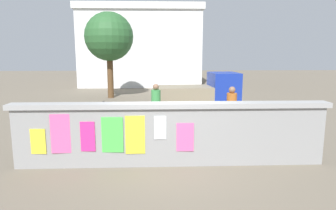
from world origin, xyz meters
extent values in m
plane|color=#6B6051|center=(0.00, 8.00, 0.00)|extent=(60.00, 60.00, 0.00)
cube|color=gray|center=(0.00, 0.00, 0.72)|extent=(7.52, 0.30, 1.44)
cube|color=#9A9A9A|center=(0.00, 0.00, 1.50)|extent=(7.72, 0.42, 0.12)
cube|color=yellow|center=(-3.15, -0.16, 0.69)|extent=(0.36, 0.02, 0.61)
cube|color=#F9599E|center=(-2.61, -0.16, 0.87)|extent=(0.45, 0.04, 0.94)
cube|color=#F42D8C|center=(-1.98, -0.16, 0.79)|extent=(0.35, 0.03, 0.72)
cube|color=#4CD84C|center=(-1.40, -0.16, 0.83)|extent=(0.51, 0.04, 0.86)
cube|color=yellow|center=(-0.86, -0.16, 0.82)|extent=(0.47, 0.02, 0.93)
cube|color=silver|center=(-0.27, -0.16, 0.99)|extent=(0.29, 0.02, 0.57)
cube|color=#F9599E|center=(0.33, -0.16, 0.75)|extent=(0.42, 0.03, 0.70)
cylinder|color=black|center=(2.75, 6.94, 0.35)|extent=(0.71, 0.25, 0.70)
cylinder|color=black|center=(2.84, 5.64, 0.35)|extent=(0.71, 0.25, 0.70)
cylinder|color=black|center=(0.25, 6.75, 0.35)|extent=(0.71, 0.25, 0.70)
cylinder|color=black|center=(0.35, 5.46, 0.35)|extent=(0.71, 0.25, 0.70)
cube|color=#1933A5|center=(2.70, 6.28, 1.10)|extent=(1.31, 1.58, 1.50)
cube|color=gray|center=(0.90, 6.15, 0.80)|extent=(2.50, 1.67, 0.90)
cylinder|color=black|center=(-2.52, 4.39, 0.30)|extent=(0.61, 0.15, 0.60)
cylinder|color=black|center=(-1.23, 4.27, 0.30)|extent=(0.61, 0.17, 0.60)
cube|color=red|center=(-1.88, 4.33, 0.58)|extent=(1.02, 0.33, 0.32)
cube|color=black|center=(-1.68, 4.31, 0.76)|extent=(0.58, 0.27, 0.10)
cube|color=#262626|center=(-2.43, 4.38, 0.85)|extent=(0.09, 0.56, 0.03)
cylinder|color=black|center=(-1.39, 2.01, 0.33)|extent=(0.66, 0.06, 0.66)
cylinder|color=black|center=(-2.44, 2.05, 0.33)|extent=(0.66, 0.06, 0.66)
cube|color=red|center=(-1.92, 2.03, 0.51)|extent=(0.95, 0.08, 0.06)
cylinder|color=red|center=(-2.07, 2.03, 0.73)|extent=(0.03, 0.03, 0.40)
cube|color=black|center=(-2.07, 2.03, 0.93)|extent=(0.20, 0.09, 0.05)
cube|color=black|center=(-1.44, 2.01, 0.88)|extent=(0.06, 0.44, 0.03)
cylinder|color=black|center=(0.98, 1.50, 0.33)|extent=(0.65, 0.18, 0.66)
cylinder|color=black|center=(-0.05, 1.28, 0.33)|extent=(0.65, 0.18, 0.66)
cube|color=silver|center=(0.47, 1.39, 0.51)|extent=(0.94, 0.24, 0.06)
cylinder|color=silver|center=(0.32, 1.36, 0.73)|extent=(0.04, 0.04, 0.40)
cube|color=black|center=(0.32, 1.36, 0.93)|extent=(0.21, 0.12, 0.05)
cube|color=black|center=(0.93, 1.49, 0.88)|extent=(0.13, 0.44, 0.03)
cylinder|color=#BF6626|center=(2.27, 2.87, 0.40)|extent=(0.12, 0.12, 0.80)
cylinder|color=#BF6626|center=(2.12, 2.77, 0.40)|extent=(0.12, 0.12, 0.80)
cylinder|color=#BF6626|center=(2.20, 2.82, 1.10)|extent=(0.47, 0.47, 0.60)
sphere|color=#8C664C|center=(2.20, 2.82, 1.51)|extent=(0.22, 0.22, 0.22)
cylinder|color=#D83F72|center=(-0.27, 3.77, 0.40)|extent=(0.12, 0.12, 0.80)
cylinder|color=#D83F72|center=(-0.45, 3.79, 0.40)|extent=(0.12, 0.12, 0.80)
cylinder|color=#3F994C|center=(-0.36, 3.78, 1.10)|extent=(0.39, 0.39, 0.60)
sphere|color=#8C664C|center=(-0.36, 3.78, 1.51)|extent=(0.22, 0.22, 0.22)
cylinder|color=brown|center=(-3.09, 11.26, 1.32)|extent=(0.36, 0.36, 2.65)
sphere|color=#2C5E2E|center=(-3.09, 11.26, 3.65)|extent=(2.87, 2.87, 2.87)
cube|color=silver|center=(-1.56, 19.10, 2.94)|extent=(9.53, 6.14, 5.89)
cube|color=silver|center=(-1.56, 19.10, 6.14)|extent=(9.83, 6.44, 0.50)
camera|label=1|loc=(-0.37, -7.15, 2.77)|focal=32.39mm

